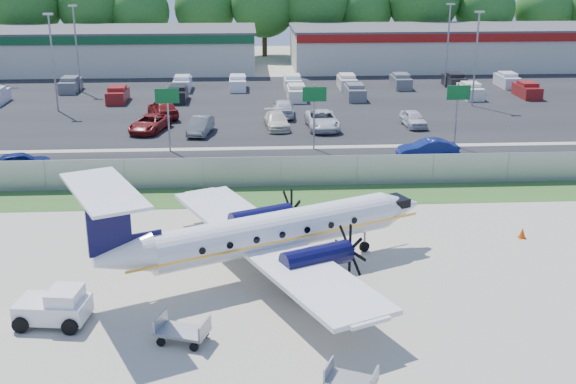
{
  "coord_description": "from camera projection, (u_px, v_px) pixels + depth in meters",
  "views": [
    {
      "loc": [
        -2.17,
        -30.54,
        14.7
      ],
      "look_at": [
        0.0,
        6.0,
        2.3
      ],
      "focal_mm": 45.0,
      "sensor_mm": 36.0,
      "label": 1
    }
  ],
  "objects": [
    {
      "name": "parking_lot",
      "position": [
        268.0,
        104.0,
        71.53
      ],
      "size": [
        170.0,
        32.0,
        0.02
      ],
      "primitive_type": "cube",
      "color": "black",
      "rests_on": "ground"
    },
    {
      "name": "grass_verge",
      "position": [
        282.0,
        196.0,
        45.06
      ],
      "size": [
        170.0,
        4.0,
        0.02
      ],
      "primitive_type": "cube",
      "color": "#2D561E",
      "rests_on": "ground"
    },
    {
      "name": "baggage_cart_near",
      "position": [
        183.0,
        331.0,
        28.25
      ],
      "size": [
        2.26,
        1.77,
        1.04
      ],
      "color": "gray",
      "rests_on": "ground"
    },
    {
      "name": "far_parking_rows",
      "position": [
        266.0,
        95.0,
        76.26
      ],
      "size": [
        56.0,
        10.0,
        1.6
      ],
      "primitive_type": null,
      "color": "gray",
      "rests_on": "ground"
    },
    {
      "name": "ground",
      "position": [
        296.0,
        280.0,
        33.72
      ],
      "size": [
        170.0,
        170.0,
        0.0
      ],
      "primitive_type": "plane",
      "color": "#B0A995",
      "rests_on": "ground"
    },
    {
      "name": "cone_starboard_wing",
      "position": [
        285.0,
        232.0,
        38.67
      ],
      "size": [
        0.38,
        0.38,
        0.55
      ],
      "color": "#D74006",
      "rests_on": "ground"
    },
    {
      "name": "parked_car_b",
      "position": [
        201.0,
        134.0,
        60.11
      ],
      "size": [
        2.22,
        4.55,
        1.44
      ],
      "primitive_type": "imported",
      "rotation": [
        0.0,
        0.0,
        -0.17
      ],
      "color": "#595B5E",
      "rests_on": "ground"
    },
    {
      "name": "aircraft",
      "position": [
        269.0,
        232.0,
        33.75
      ],
      "size": [
        17.32,
        16.8,
        5.4
      ],
      "color": "silver",
      "rests_on": "ground"
    },
    {
      "name": "tree_line",
      "position": [
        260.0,
        56.0,
        103.68
      ],
      "size": [
        112.0,
        6.0,
        14.0
      ],
      "primitive_type": null,
      "color": "#215D1B",
      "rests_on": "ground"
    },
    {
      "name": "light_pole_nw",
      "position": [
        52.0,
        56.0,
        66.84
      ],
      "size": [
        0.9,
        0.35,
        9.09
      ],
      "color": "gray",
      "rests_on": "ground"
    },
    {
      "name": "baggage_cart_far",
      "position": [
        351.0,
        380.0,
        25.15
      ],
      "size": [
        2.02,
        1.68,
        0.92
      ],
      "color": "gray",
      "rests_on": "ground"
    },
    {
      "name": "light_pole_sw",
      "position": [
        76.0,
        42.0,
        76.3
      ],
      "size": [
        0.9,
        0.35,
        9.09
      ],
      "color": "gray",
      "rests_on": "ground"
    },
    {
      "name": "parked_car_g",
      "position": [
        283.0,
        116.0,
        66.38
      ],
      "size": [
        2.18,
        4.95,
        1.66
      ],
      "primitive_type": "imported",
      "rotation": [
        0.0,
        0.0,
        3.1
      ],
      "color": "silver",
      "rests_on": "ground"
    },
    {
      "name": "parked_car_a",
      "position": [
        150.0,
        131.0,
        60.94
      ],
      "size": [
        3.58,
        5.48,
        1.4
      ],
      "primitive_type": "imported",
      "rotation": [
        0.0,
        0.0,
        -0.27
      ],
      "color": "maroon",
      "rests_on": "ground"
    },
    {
      "name": "building_west",
      "position": [
        70.0,
        50.0,
        90.12
      ],
      "size": [
        46.4,
        12.4,
        5.24
      ],
      "color": "beige",
      "rests_on": "ground"
    },
    {
      "name": "sign_mid",
      "position": [
        314.0,
        103.0,
        54.38
      ],
      "size": [
        1.8,
        0.26,
        5.0
      ],
      "color": "gray",
      "rests_on": "ground"
    },
    {
      "name": "road_car_west",
      "position": [
        22.0,
        171.0,
        50.1
      ],
      "size": [
        4.34,
        2.97,
        1.37
      ],
      "primitive_type": "imported",
      "rotation": [
        0.0,
        0.0,
        1.94
      ],
      "color": "navy",
      "rests_on": "ground"
    },
    {
      "name": "sign_left",
      "position": [
        168.0,
        105.0,
        53.77
      ],
      "size": [
        1.8,
        0.26,
        5.0
      ],
      "color": "gray",
      "rests_on": "ground"
    },
    {
      "name": "light_pole_se",
      "position": [
        448.0,
        40.0,
        78.55
      ],
      "size": [
        0.9,
        0.35,
        9.09
      ],
      "color": "gray",
      "rests_on": "ground"
    },
    {
      "name": "building_east",
      "position": [
        463.0,
        47.0,
        92.94
      ],
      "size": [
        44.4,
        12.4,
        5.24
      ],
      "color": "beige",
      "rests_on": "ground"
    },
    {
      "name": "road_car_mid",
      "position": [
        427.0,
        159.0,
        53.02
      ],
      "size": [
        4.49,
        1.73,
        1.46
      ],
      "primitive_type": "imported",
      "rotation": [
        0.0,
        0.0,
        -1.53
      ],
      "color": "navy",
      "rests_on": "ground"
    },
    {
      "name": "sign_right",
      "position": [
        458.0,
        101.0,
        55.0
      ],
      "size": [
        1.8,
        0.26,
        5.0
      ],
      "color": "gray",
      "rests_on": "ground"
    },
    {
      "name": "perimeter_fence",
      "position": [
        281.0,
        171.0,
        46.63
      ],
      "size": [
        120.0,
        0.06,
        1.99
      ],
      "color": "gray",
      "rests_on": "ground"
    },
    {
      "name": "parked_car_d",
      "position": [
        322.0,
        129.0,
        61.85
      ],
      "size": [
        2.74,
        5.62,
        1.54
      ],
      "primitive_type": "imported",
      "rotation": [
        0.0,
        0.0,
        0.03
      ],
      "color": "silver",
      "rests_on": "ground"
    },
    {
      "name": "parked_car_c",
      "position": [
        277.0,
        128.0,
        61.97
      ],
      "size": [
        2.27,
        4.84,
        1.37
      ],
      "primitive_type": "imported",
      "rotation": [
        0.0,
        0.0,
        0.08
      ],
      "color": "beige",
      "rests_on": "ground"
    },
    {
      "name": "access_road",
      "position": [
        277.0,
        164.0,
        51.68
      ],
      "size": [
        170.0,
        8.0,
        0.02
      ],
      "primitive_type": "cube",
      "color": "black",
      "rests_on": "ground"
    },
    {
      "name": "light_pole_ne",
      "position": [
        476.0,
        52.0,
        69.09
      ],
      "size": [
        0.9,
        0.35,
        9.09
      ],
      "color": "gray",
      "rests_on": "ground"
    },
    {
      "name": "parked_car_f",
      "position": [
        163.0,
        118.0,
        65.92
      ],
      "size": [
        3.61,
        5.4,
        1.71
      ],
      "primitive_type": "imported",
      "rotation": [
        0.0,
        0.0,
        3.49
      ],
      "color": "maroon",
      "rests_on": "ground"
    },
    {
      "name": "cone_nose",
      "position": [
        522.0,
        233.0,
        38.49
      ],
      "size": [
        0.4,
        0.4,
        0.57
      ],
      "color": "#D74006",
      "rests_on": "ground"
    },
    {
      "name": "parked_car_e",
      "position": [
        413.0,
        126.0,
        62.65
      ],
      "size": [
        1.94,
        4.18,
        1.39
      ],
      "primitive_type": "imported",
      "rotation": [
        0.0,
        0.0,
        0.08
      ],
      "color": "silver",
      "rests_on": "ground"
    },
    {
      "name": "pushback_tug",
      "position": [
        56.0,
        307.0,
        29.61
      ],
      "size": [
        3.04,
        2.37,
        1.53
      ],
      "color": "silver",
      "rests_on": "ground"
    }
  ]
}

